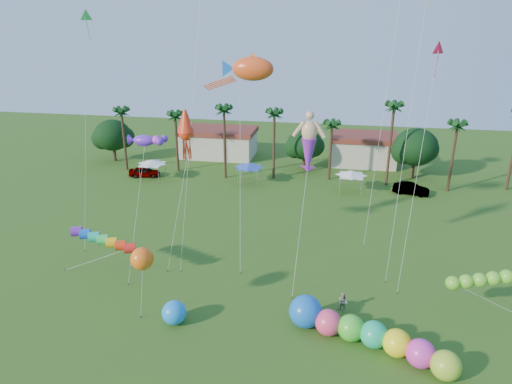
% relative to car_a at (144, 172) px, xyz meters
% --- Properties ---
extents(ground, '(160.00, 160.00, 0.00)m').
position_rel_car_a_xyz_m(ground, '(21.88, -37.19, -0.76)').
color(ground, '#285116').
rests_on(ground, ground).
extents(tree_line, '(69.46, 8.91, 11.00)m').
position_rel_car_a_xyz_m(tree_line, '(25.44, 6.80, 3.51)').
color(tree_line, '#3A2819').
rests_on(tree_line, ground).
extents(buildings_row, '(35.00, 7.00, 4.00)m').
position_rel_car_a_xyz_m(buildings_row, '(18.79, 12.81, 1.24)').
color(buildings_row, beige).
rests_on(buildings_row, ground).
extents(tent_row, '(31.00, 4.00, 0.60)m').
position_rel_car_a_xyz_m(tent_row, '(15.88, -0.86, 1.99)').
color(tent_row, white).
rests_on(tent_row, ground).
extents(car_a, '(4.71, 2.55, 1.52)m').
position_rel_car_a_xyz_m(car_a, '(0.00, 0.00, 0.00)').
color(car_a, '#4C4C54').
rests_on(car_a, ground).
extents(car_b, '(4.86, 2.56, 1.52)m').
position_rel_car_a_xyz_m(car_b, '(37.77, -0.47, -0.00)').
color(car_b, '#4C4C54').
rests_on(car_b, ground).
extents(spectator_b, '(0.99, 0.92, 1.62)m').
position_rel_car_a_xyz_m(spectator_b, '(29.11, -28.74, 0.05)').
color(spectator_b, '#A2A187').
rests_on(spectator_b, ground).
extents(caterpillar_inflatable, '(11.80, 6.36, 2.49)m').
position_rel_car_a_xyz_m(caterpillar_inflatable, '(30.49, -32.57, 0.28)').
color(caterpillar_inflatable, '#FF4372').
rests_on(caterpillar_inflatable, ground).
extents(blue_ball, '(1.86, 1.86, 1.86)m').
position_rel_car_a_xyz_m(blue_ball, '(16.62, -32.62, 0.17)').
color(blue_ball, '#1A89F0').
rests_on(blue_ball, ground).
extents(rainbow_tube, '(8.79, 2.24, 3.80)m').
position_rel_car_a_xyz_m(rainbow_tube, '(9.41, -27.79, 2.59)').
color(rainbow_tube, red).
rests_on(rainbow_tube, ground).
extents(green_worm, '(8.80, 2.47, 3.52)m').
position_rel_car_a_xyz_m(green_worm, '(37.18, -27.75, 2.11)').
color(green_worm, '#6ACA2D').
rests_on(green_worm, ground).
extents(orange_ball_kite, '(2.11, 2.11, 6.03)m').
position_rel_car_a_xyz_m(orange_ball_kite, '(14.36, -32.42, 4.41)').
color(orange_ball_kite, orange).
rests_on(orange_ball_kite, ground).
extents(merman_kite, '(2.40, 5.82, 14.24)m').
position_rel_car_a_xyz_m(merman_kite, '(25.54, -22.87, 10.99)').
color(merman_kite, '#E1AA7F').
rests_on(merman_kite, ground).
extents(fish_kite, '(5.70, 5.77, 18.83)m').
position_rel_car_a_xyz_m(fish_kite, '(20.29, -20.24, 16.92)').
color(fish_kite, '#FA501B').
rests_on(fish_kite, ground).
extents(squid_kite, '(2.13, 4.24, 14.37)m').
position_rel_car_a_xyz_m(squid_kite, '(14.59, -22.09, 11.46)').
color(squid_kite, '#FF3514').
rests_on(squid_kite, ground).
extents(lobster_kite, '(3.61, 5.29, 12.58)m').
position_rel_car_a_xyz_m(lobster_kite, '(11.52, -24.14, 11.14)').
color(lobster_kite, '#6D29D0').
rests_on(lobster_kite, ground).
extents(delta_kite_red, '(1.97, 3.76, 20.16)m').
position_rel_car_a_xyz_m(delta_kite_red, '(34.90, -22.22, 18.46)').
color(delta_kite_red, red).
rests_on(delta_kite_red, ground).
extents(delta_kite_green, '(1.64, 4.44, 22.58)m').
position_rel_car_a_xyz_m(delta_kite_green, '(4.78, -19.47, 20.81)').
color(delta_kite_green, '#33DA49').
rests_on(delta_kite_green, ground).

